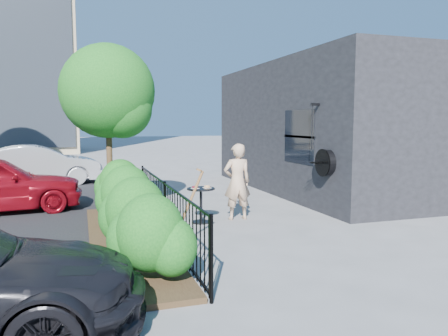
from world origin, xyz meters
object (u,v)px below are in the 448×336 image
object	(u,v)px
woman	(237,182)
patio_tree	(111,97)
cafe_table	(201,199)
shovel	(186,213)
car_silver	(38,165)

from	to	relation	value
woman	patio_tree	bearing A→B (deg)	-28.58
patio_tree	cafe_table	xyz separation A→B (m)	(1.73, -1.61, -2.24)
cafe_table	shovel	xyz separation A→B (m)	(-0.76, -1.83, 0.10)
cafe_table	car_silver	world-z (taller)	car_silver
car_silver	woman	bearing A→B (deg)	-153.80
cafe_table	woman	xyz separation A→B (m)	(0.86, 0.06, 0.33)
patio_tree	shovel	size ratio (longest dim) A/B	2.77
patio_tree	woman	bearing A→B (deg)	-30.78
cafe_table	car_silver	xyz separation A→B (m)	(-3.86, 7.31, 0.17)
cafe_table	woman	size ratio (longest dim) A/B	0.47
woman	car_silver	xyz separation A→B (m)	(-4.72, 7.25, -0.16)
patio_tree	car_silver	bearing A→B (deg)	110.43
woman	shovel	bearing A→B (deg)	51.83
woman	car_silver	size ratio (longest dim) A/B	0.41
woman	shovel	size ratio (longest dim) A/B	1.20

